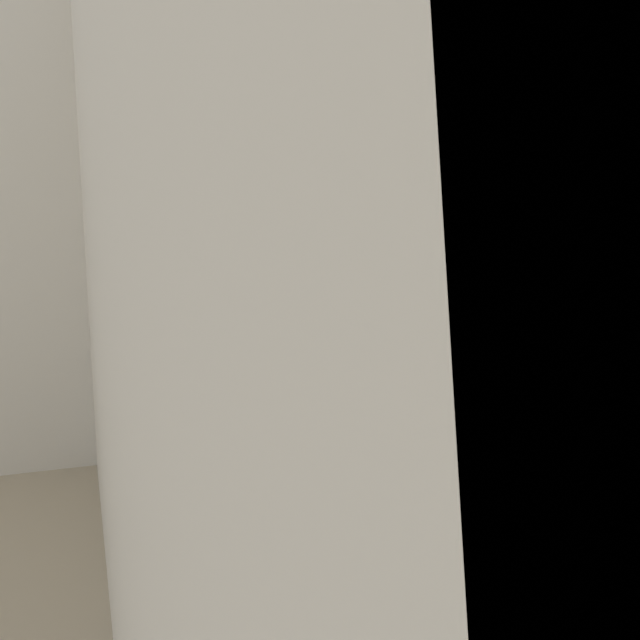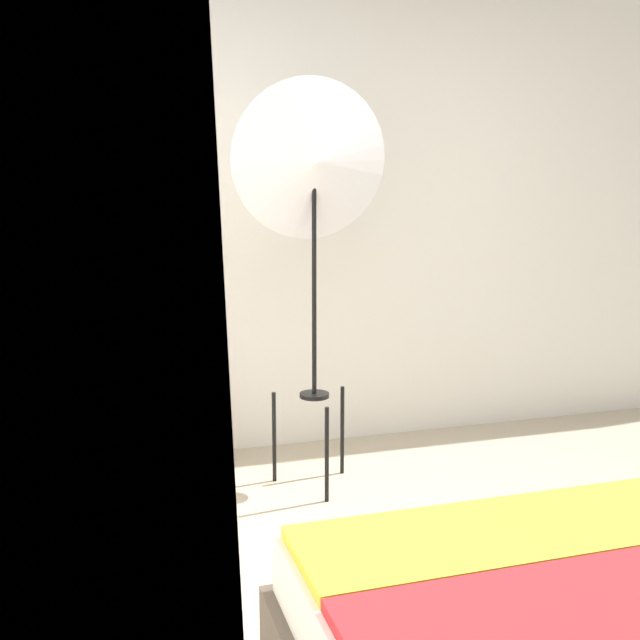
% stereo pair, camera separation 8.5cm
% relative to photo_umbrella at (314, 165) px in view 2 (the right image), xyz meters
% --- Properties ---
extents(wall_back, '(8.00, 0.05, 2.60)m').
position_rel_photo_umbrella_xyz_m(wall_back, '(0.35, 0.63, -0.26)').
color(wall_back, silver).
rests_on(wall_back, ground_plane).
extents(wall_side_left, '(0.05, 8.00, 2.60)m').
position_rel_photo_umbrella_xyz_m(wall_side_left, '(-0.99, -0.48, -0.26)').
color(wall_side_left, silver).
rests_on(wall_side_left, ground_plane).
extents(photo_umbrella, '(0.75, 0.33, 1.95)m').
position_rel_photo_umbrella_xyz_m(photo_umbrella, '(0.00, 0.00, 0.00)').
color(photo_umbrella, black).
rests_on(photo_umbrella, ground_plane).
extents(tote_bag, '(0.30, 0.15, 0.53)m').
position_rel_photo_umbrella_xyz_m(tote_bag, '(-0.72, 0.43, -1.36)').
color(tote_bag, brown).
rests_on(tote_bag, ground_plane).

